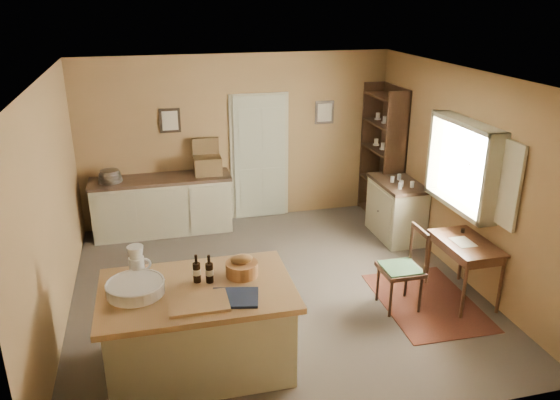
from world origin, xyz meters
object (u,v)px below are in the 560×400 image
(right_cabinet, at_px, (396,209))
(work_island, at_px, (198,325))
(desk_chair, at_px, (400,270))
(shelving_unit, at_px, (385,153))
(sideboard, at_px, (163,203))
(writing_desk, at_px, (466,249))

(right_cabinet, bearing_deg, work_island, -143.42)
(desk_chair, relative_size, right_cabinet, 0.95)
(shelving_unit, bearing_deg, desk_chair, -110.05)
(sideboard, bearing_deg, work_island, -87.13)
(work_island, bearing_deg, shelving_unit, 44.32)
(sideboard, bearing_deg, writing_desk, -40.36)
(writing_desk, bearing_deg, work_island, -170.46)
(work_island, bearing_deg, writing_desk, 10.13)
(sideboard, distance_m, shelving_unit, 3.68)
(right_cabinet, distance_m, shelving_unit, 1.08)
(work_island, bearing_deg, sideboard, 93.46)
(work_island, height_order, sideboard, work_island)
(work_island, distance_m, sideboard, 3.50)
(work_island, relative_size, desk_chair, 1.88)
(desk_chair, bearing_deg, right_cabinet, 66.47)
(work_island, relative_size, shelving_unit, 0.86)
(work_island, height_order, shelving_unit, shelving_unit)
(work_island, distance_m, desk_chair, 2.50)
(writing_desk, distance_m, desk_chair, 0.86)
(sideboard, distance_m, right_cabinet, 3.62)
(writing_desk, bearing_deg, sideboard, 139.64)
(right_cabinet, bearing_deg, sideboard, 163.04)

